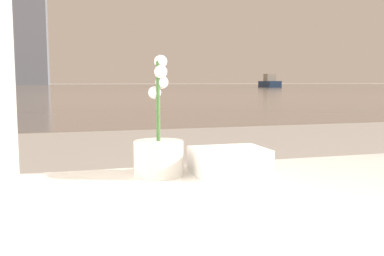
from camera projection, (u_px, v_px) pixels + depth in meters
potted_orchid at (159, 150)px, 1.30m from camera, size 0.15×0.15×0.37m
towel_stack at (229, 161)px, 1.33m from camera, size 0.23×0.17×0.08m
harbor_water at (71, 87)px, 59.65m from camera, size 180.00×110.00×0.01m
harbor_boat_1 at (270, 83)px, 58.21m from camera, size 2.28×5.02×1.82m
skyline_tower_2 at (20, 36)px, 108.55m from camera, size 13.02×12.61×24.31m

